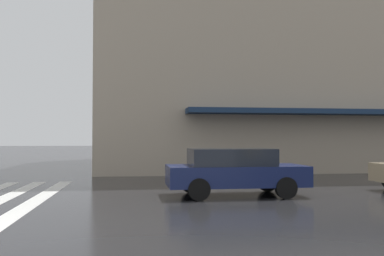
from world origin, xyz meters
name	(u,v)px	position (x,y,z in m)	size (l,w,h in m)	color
haussmann_block_corner	(302,10)	(21.98, -14.63, 11.19)	(20.17, 28.17, 22.85)	tan
car_navy	(234,170)	(5.50, -5.36, 0.76)	(1.85, 4.10, 1.41)	navy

